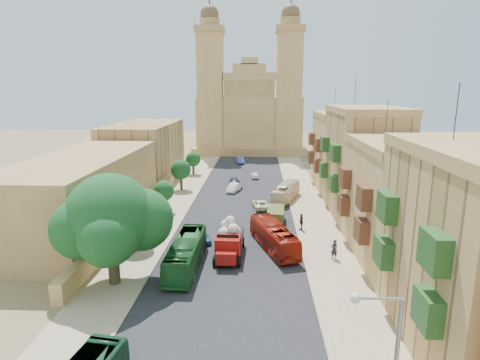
# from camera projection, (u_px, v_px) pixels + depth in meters

# --- Properties ---
(ground) EXTENTS (260.00, 260.00, 0.00)m
(ground) POSITION_uv_depth(u_px,v_px,m) (223.00, 311.00, 29.48)
(ground) COLOR olive
(road_surface) EXTENTS (14.00, 140.00, 0.01)m
(road_surface) POSITION_uv_depth(u_px,v_px,m) (241.00, 200.00, 58.68)
(road_surface) COLOR black
(road_surface) RESTS_ON ground
(sidewalk_east) EXTENTS (5.00, 140.00, 0.01)m
(sidewalk_east) POSITION_uv_depth(u_px,v_px,m) (307.00, 201.00, 58.23)
(sidewalk_east) COLOR tan
(sidewalk_east) RESTS_ON ground
(sidewalk_west) EXTENTS (5.00, 140.00, 0.01)m
(sidewalk_west) POSITION_uv_depth(u_px,v_px,m) (177.00, 200.00, 59.14)
(sidewalk_west) COLOR tan
(sidewalk_west) RESTS_ON ground
(kerb_east) EXTENTS (0.25, 140.00, 0.12)m
(kerb_east) POSITION_uv_depth(u_px,v_px,m) (289.00, 201.00, 58.34)
(kerb_east) COLOR tan
(kerb_east) RESTS_ON ground
(kerb_west) EXTENTS (0.25, 140.00, 0.12)m
(kerb_west) POSITION_uv_depth(u_px,v_px,m) (194.00, 199.00, 59.01)
(kerb_west) COLOR tan
(kerb_west) RESTS_ON ground
(townhouse_a) EXTENTS (9.00, 14.00, 16.40)m
(townhouse_a) POSITION_uv_depth(u_px,v_px,m) (478.00, 250.00, 24.37)
(townhouse_a) COLOR tan
(townhouse_a) RESTS_ON ground
(townhouse_b) EXTENTS (9.00, 14.00, 14.90)m
(townhouse_b) POSITION_uv_depth(u_px,v_px,m) (399.00, 200.00, 38.16)
(townhouse_b) COLOR tan
(townhouse_b) RESTS_ON ground
(townhouse_c) EXTENTS (9.00, 14.00, 17.40)m
(townhouse_c) POSITION_uv_depth(u_px,v_px,m) (363.00, 161.00, 51.52)
(townhouse_c) COLOR tan
(townhouse_c) RESTS_ON ground
(townhouse_d) EXTENTS (9.00, 14.00, 15.90)m
(townhouse_d) POSITION_uv_depth(u_px,v_px,m) (341.00, 150.00, 65.32)
(townhouse_d) COLOR tan
(townhouse_d) RESTS_ON ground
(west_wall) EXTENTS (1.00, 40.00, 1.80)m
(west_wall) POSITION_uv_depth(u_px,v_px,m) (136.00, 214.00, 49.34)
(west_wall) COLOR tan
(west_wall) RESTS_ON ground
(west_building_low) EXTENTS (10.00, 28.00, 8.40)m
(west_building_low) POSITION_uv_depth(u_px,v_px,m) (83.00, 192.00, 46.92)
(west_building_low) COLOR #9F7845
(west_building_low) RESTS_ON ground
(west_building_mid) EXTENTS (10.00, 22.00, 10.00)m
(west_building_mid) POSITION_uv_depth(u_px,v_px,m) (145.00, 151.00, 72.06)
(west_building_mid) COLOR tan
(west_building_mid) RESTS_ON ground
(church) EXTENTS (28.00, 22.50, 36.30)m
(church) POSITION_uv_depth(u_px,v_px,m) (250.00, 114.00, 103.90)
(church) COLOR tan
(church) RESTS_ON ground
(ficus_tree) EXTENTS (9.44, 8.68, 9.44)m
(ficus_tree) POSITION_uv_depth(u_px,v_px,m) (111.00, 220.00, 32.58)
(ficus_tree) COLOR #392C1C
(ficus_tree) RESTS_ON ground
(street_tree_a) EXTENTS (3.37, 3.37, 5.18)m
(street_tree_a) POSITION_uv_depth(u_px,v_px,m) (136.00, 215.00, 40.86)
(street_tree_a) COLOR #392C1C
(street_tree_a) RESTS_ON ground
(street_tree_b) EXTENTS (2.77, 2.77, 4.25)m
(street_tree_b) POSITION_uv_depth(u_px,v_px,m) (163.00, 191.00, 52.69)
(street_tree_b) COLOR #392C1C
(street_tree_b) RESTS_ON ground
(street_tree_c) EXTENTS (3.22, 3.22, 4.96)m
(street_tree_c) POSITION_uv_depth(u_px,v_px,m) (181.00, 170.00, 64.26)
(street_tree_c) COLOR #392C1C
(street_tree_c) RESTS_ON ground
(street_tree_d) EXTENTS (2.81, 2.81, 4.32)m
(street_tree_d) POSITION_uv_depth(u_px,v_px,m) (193.00, 159.00, 76.05)
(street_tree_d) COLOR #392C1C
(street_tree_d) RESTS_ON ground
(red_truck) EXTENTS (2.71, 6.51, 3.76)m
(red_truck) POSITION_uv_depth(u_px,v_px,m) (229.00, 240.00, 38.94)
(red_truck) COLOR maroon
(red_truck) RESTS_ON ground
(olive_pickup) EXTENTS (2.35, 4.62, 1.85)m
(olive_pickup) POSITION_uv_depth(u_px,v_px,m) (276.00, 216.00, 48.53)
(olive_pickup) COLOR #4A5821
(olive_pickup) RESTS_ON ground
(bus_green_north) EXTENTS (2.43, 10.01, 2.78)m
(bus_green_north) POSITION_uv_depth(u_px,v_px,m) (186.00, 253.00, 36.45)
(bus_green_north) COLOR #1A5A22
(bus_green_north) RESTS_ON ground
(bus_red_east) EXTENTS (5.06, 9.67, 2.63)m
(bus_red_east) POSITION_uv_depth(u_px,v_px,m) (274.00, 236.00, 40.78)
(bus_red_east) COLOR maroon
(bus_red_east) RESTS_ON ground
(bus_cream_east) EXTENTS (4.80, 8.92, 2.43)m
(bus_cream_east) POSITION_uv_depth(u_px,v_px,m) (286.00, 192.00, 58.64)
(bus_cream_east) COLOR beige
(bus_cream_east) RESTS_ON ground
(car_blue_a) EXTENTS (2.38, 3.50, 1.11)m
(car_blue_a) POSITION_uv_depth(u_px,v_px,m) (203.00, 237.00, 42.80)
(car_blue_a) COLOR teal
(car_blue_a) RESTS_ON ground
(car_white_a) EXTENTS (2.39, 4.24, 1.32)m
(car_white_a) POSITION_uv_depth(u_px,v_px,m) (234.00, 188.00, 63.65)
(car_white_a) COLOR white
(car_white_a) RESTS_ON ground
(car_cream) EXTENTS (2.74, 4.60, 1.20)m
(car_cream) POSITION_uv_depth(u_px,v_px,m) (261.00, 204.00, 54.68)
(car_cream) COLOR beige
(car_cream) RESTS_ON ground
(car_dkblue) EXTENTS (2.61, 4.48, 1.22)m
(car_dkblue) POSITION_uv_depth(u_px,v_px,m) (236.00, 183.00, 67.00)
(car_dkblue) COLOR #161841
(car_dkblue) RESTS_ON ground
(car_white_b) EXTENTS (1.74, 3.51, 1.15)m
(car_white_b) POSITION_uv_depth(u_px,v_px,m) (255.00, 175.00, 73.24)
(car_white_b) COLOR white
(car_white_b) RESTS_ON ground
(car_blue_b) EXTENTS (2.14, 4.29, 1.35)m
(car_blue_b) POSITION_uv_depth(u_px,v_px,m) (240.00, 160.00, 87.76)
(car_blue_b) COLOR #4054A0
(car_blue_b) RESTS_ON ground
(pedestrian_a) EXTENTS (0.83, 0.69, 1.96)m
(pedestrian_a) POSITION_uv_depth(u_px,v_px,m) (334.00, 249.00, 38.40)
(pedestrian_a) COLOR #252128
(pedestrian_a) RESTS_ON ground
(pedestrian_c) EXTENTS (0.49, 1.15, 1.96)m
(pedestrian_c) POSITION_uv_depth(u_px,v_px,m) (301.00, 222.00, 46.27)
(pedestrian_c) COLOR #333335
(pedestrian_c) RESTS_ON ground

